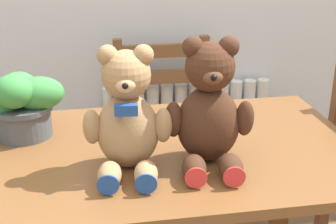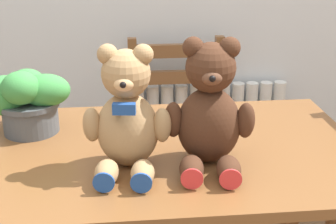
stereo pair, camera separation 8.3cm
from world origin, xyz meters
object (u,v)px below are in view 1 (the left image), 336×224
Objects in this scene: teddy_bear_right at (209,111)px; potted_plant at (19,103)px; wooden_chair_behind at (166,134)px; teddy_bear_left at (127,118)px.

teddy_bear_right is 1.33× the size of potted_plant.
teddy_bear_right reaches higher than wooden_chair_behind.
teddy_bear_left reaches higher than potted_plant.
wooden_chair_behind is 0.94m from teddy_bear_left.
teddy_bear_right is (0.22, -0.00, 0.01)m from teddy_bear_left.
teddy_bear_left is at bearing -40.45° from potted_plant.
wooden_chair_behind is at bearing -84.19° from teddy_bear_right.
teddy_bear_right is at bearing 88.61° from wooden_chair_behind.
teddy_bear_left is 0.41m from potted_plant.
teddy_bear_left is 1.28× the size of potted_plant.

